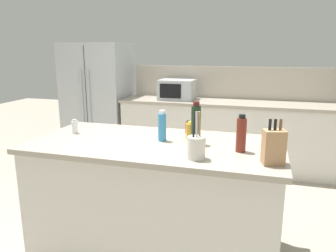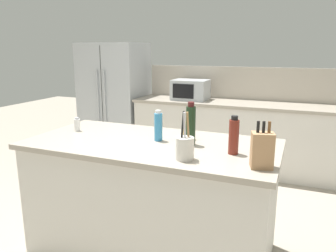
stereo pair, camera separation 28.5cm
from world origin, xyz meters
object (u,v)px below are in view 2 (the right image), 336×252
at_px(vinegar_bottle, 234,136).
at_px(dish_soap_bottle, 158,126).
at_px(wine_bottle, 191,125).
at_px(spice_jar_paprika, 188,128).
at_px(honey_jar, 188,131).
at_px(utensil_crock, 185,147).
at_px(microwave, 191,90).
at_px(salt_shaker, 77,125).
at_px(refrigerator, 115,99).
at_px(knife_block, 262,150).

bearing_deg(vinegar_bottle, dish_soap_bottle, 169.79).
bearing_deg(dish_soap_bottle, wine_bottle, -2.47).
relative_size(spice_jar_paprika, honey_jar, 0.78).
height_order(utensil_crock, honey_jar, utensil_crock).
bearing_deg(microwave, dish_soap_bottle, -78.04).
relative_size(microwave, salt_shaker, 4.02).
distance_m(refrigerator, wine_bottle, 2.99).
distance_m(vinegar_bottle, honey_jar, 0.48).
distance_m(salt_shaker, dish_soap_bottle, 0.79).
relative_size(knife_block, salt_shaker, 2.38).
bearing_deg(refrigerator, spice_jar_paprika, -45.26).
relative_size(microwave, wine_bottle, 1.50).
height_order(salt_shaker, dish_soap_bottle, dish_soap_bottle).
relative_size(refrigerator, utensil_crock, 5.43).
relative_size(microwave, spice_jar_paprika, 4.49).
bearing_deg(honey_jar, vinegar_bottle, -30.35).
bearing_deg(wine_bottle, knife_block, -28.78).
xyz_separation_m(utensil_crock, salt_shaker, (-1.13, 0.36, -0.03)).
height_order(microwave, utensil_crock, utensil_crock).
relative_size(knife_block, wine_bottle, 0.89).
bearing_deg(wine_bottle, refrigerator, 132.33).
relative_size(salt_shaker, dish_soap_bottle, 0.50).
bearing_deg(utensil_crock, refrigerator, 129.32).
bearing_deg(spice_jar_paprika, salt_shaker, -163.12).
relative_size(refrigerator, honey_jar, 12.50).
bearing_deg(salt_shaker, spice_jar_paprika, 16.88).
relative_size(vinegar_bottle, honey_jar, 1.92).
xyz_separation_m(microwave, honey_jar, (0.66, -2.01, -0.07)).
bearing_deg(salt_shaker, wine_bottle, -1.25).
relative_size(microwave, utensil_crock, 1.53).
xyz_separation_m(salt_shaker, vinegar_bottle, (1.40, -0.12, 0.07)).
bearing_deg(utensil_crock, spice_jar_paprika, 107.32).
bearing_deg(dish_soap_bottle, spice_jar_paprika, 63.90).
xyz_separation_m(utensil_crock, honey_jar, (-0.14, 0.48, -0.02)).
distance_m(knife_block, salt_shaker, 1.65).
bearing_deg(dish_soap_bottle, honey_jar, 32.75).
bearing_deg(dish_soap_bottle, salt_shaker, 179.16).
height_order(spice_jar_paprika, honey_jar, honey_jar).
bearing_deg(spice_jar_paprika, knife_block, -41.86).
xyz_separation_m(microwave, salt_shaker, (-0.33, -2.13, -0.08)).
bearing_deg(vinegar_bottle, refrigerator, 135.59).
height_order(microwave, spice_jar_paprika, microwave).
bearing_deg(honey_jar, utensil_crock, -73.47).
xyz_separation_m(microwave, knife_block, (1.28, -2.46, -0.03)).
bearing_deg(salt_shaker, utensil_crock, -17.73).
bearing_deg(spice_jar_paprika, vinegar_bottle, -40.76).
xyz_separation_m(spice_jar_paprika, dish_soap_bottle, (-0.14, -0.29, 0.06)).
bearing_deg(honey_jar, dish_soap_bottle, -147.25).
relative_size(utensil_crock, dish_soap_bottle, 1.31).
xyz_separation_m(refrigerator, salt_shaker, (0.95, -2.18, 0.13)).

